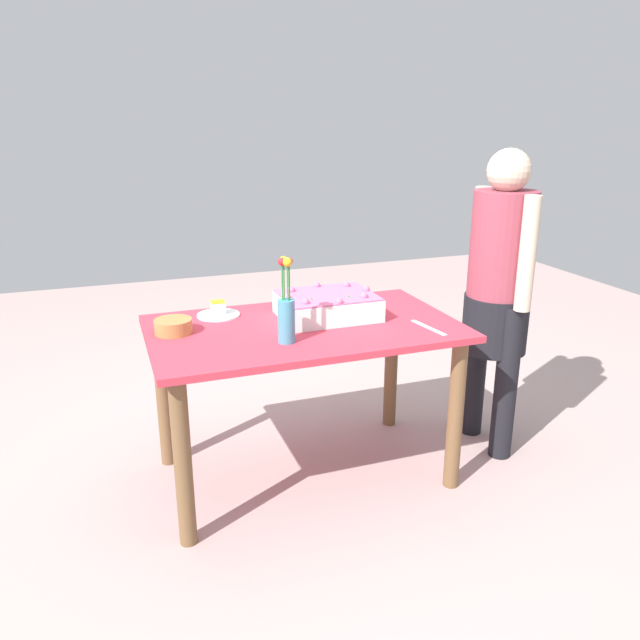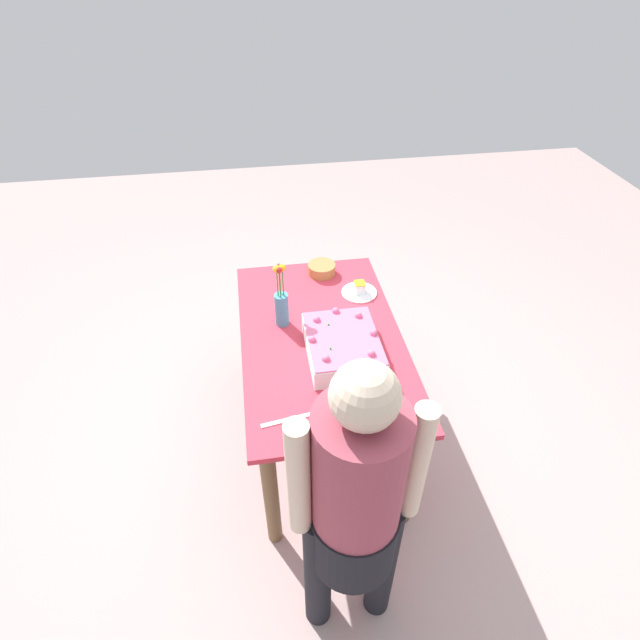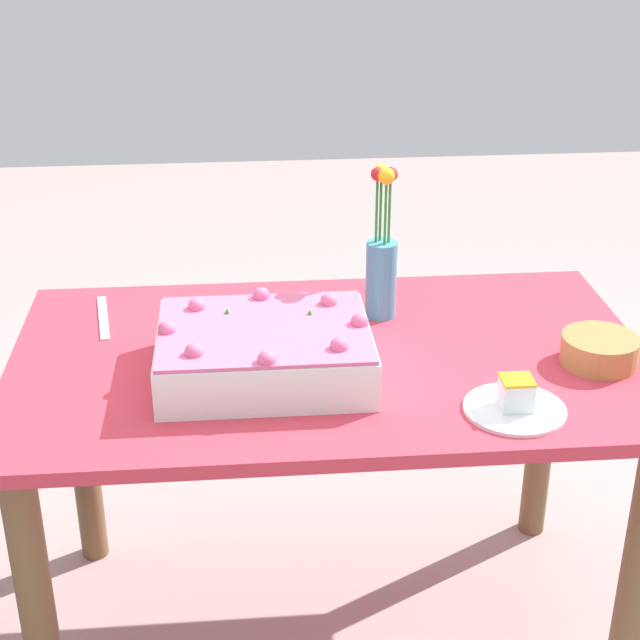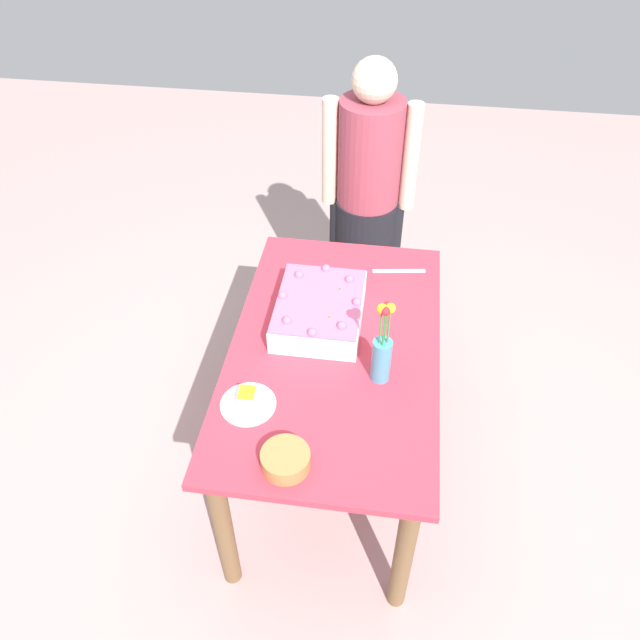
{
  "view_description": "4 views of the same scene",
  "coord_description": "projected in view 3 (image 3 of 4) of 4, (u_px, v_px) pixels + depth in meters",
  "views": [
    {
      "loc": [
        -0.82,
        -2.47,
        1.62
      ],
      "look_at": [
        0.08,
        0.01,
        0.76
      ],
      "focal_mm": 35.0,
      "sensor_mm": 36.0,
      "label": 1
    },
    {
      "loc": [
        1.84,
        -0.3,
        2.39
      ],
      "look_at": [
        0.02,
        -0.01,
        0.87
      ],
      "focal_mm": 28.0,
      "sensor_mm": 36.0,
      "label": 2
    },
    {
      "loc": [
        0.18,
        1.84,
        1.71
      ],
      "look_at": [
        0.02,
        0.03,
        0.84
      ],
      "focal_mm": 55.0,
      "sensor_mm": 36.0,
      "label": 3
    },
    {
      "loc": [
        -1.67,
        -0.18,
        2.45
      ],
      "look_at": [
        0.04,
        0.06,
        0.84
      ],
      "focal_mm": 35.0,
      "sensor_mm": 36.0,
      "label": 4
    }
  ],
  "objects": [
    {
      "name": "ground_plane",
      "position": [
        328.0,
        624.0,
        2.4
      ],
      "size": [
        8.0,
        8.0,
        0.0
      ],
      "primitive_type": "plane",
      "color": "#B29693"
    },
    {
      "name": "dining_table",
      "position": [
        329.0,
        406.0,
        2.14
      ],
      "size": [
        1.35,
        0.8,
        0.75
      ],
      "color": "#C93446",
      "rests_on": "ground_plane"
    },
    {
      "name": "sheet_cake",
      "position": [
        265.0,
        351.0,
        1.97
      ],
      "size": [
        0.43,
        0.34,
        0.13
      ],
      "color": "white",
      "rests_on": "dining_table"
    },
    {
      "name": "serving_plate_with_slice",
      "position": [
        515.0,
        403.0,
        1.86
      ],
      "size": [
        0.2,
        0.2,
        0.07
      ],
      "color": "white",
      "rests_on": "dining_table"
    },
    {
      "name": "cake_knife",
      "position": [
        103.0,
        318.0,
        2.24
      ],
      "size": [
        0.05,
        0.23,
        0.0
      ],
      "primitive_type": "cube",
      "rotation": [
        0.0,
        0.0,
        1.72
      ],
      "color": "silver",
      "rests_on": "dining_table"
    },
    {
      "name": "flower_vase",
      "position": [
        382.0,
        263.0,
        2.2
      ],
      "size": [
        0.07,
        0.07,
        0.35
      ],
      "color": "teal",
      "rests_on": "dining_table"
    },
    {
      "name": "fruit_bowl",
      "position": [
        600.0,
        350.0,
        2.03
      ],
      "size": [
        0.16,
        0.16,
        0.06
      ],
      "primitive_type": "cylinder",
      "color": "#AD7941",
      "rests_on": "dining_table"
    }
  ]
}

